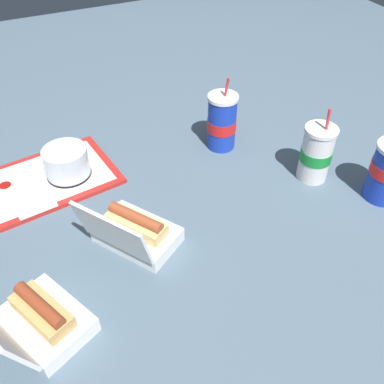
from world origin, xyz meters
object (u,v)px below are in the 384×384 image
at_px(clamshell_hotdog_back, 39,320).
at_px(soda_cup_right, 222,122).
at_px(cake_container, 67,163).
at_px(plastic_fork, 30,173).
at_px(ketchup_cup, 6,188).
at_px(soda_cup_front, 316,153).
at_px(food_tray, 48,179).
at_px(clamshell_hotdog_right, 134,231).

relative_size(clamshell_hotdog_back, soda_cup_right, 1.00).
height_order(cake_container, clamshell_hotdog_back, clamshell_hotdog_back).
bearing_deg(plastic_fork, ketchup_cup, -139.35).
xyz_separation_m(soda_cup_front, soda_cup_right, (-0.16, 0.25, 0.00)).
relative_size(ketchup_cup, plastic_fork, 0.36).
bearing_deg(food_tray, soda_cup_front, -23.71).
bearing_deg(ketchup_cup, food_tray, 8.04).
height_order(plastic_fork, soda_cup_front, soda_cup_front).
bearing_deg(soda_cup_right, food_tray, 173.91).
distance_m(clamshell_hotdog_back, soda_cup_right, 0.76).
relative_size(cake_container, ketchup_cup, 3.14).
relative_size(food_tray, clamshell_hotdog_back, 1.71).
relative_size(food_tray, cake_container, 3.20).
height_order(cake_container, clamshell_hotdog_right, clamshell_hotdog_right).
bearing_deg(clamshell_hotdog_back, ketchup_cup, 90.96).
distance_m(cake_container, clamshell_hotdog_back, 0.49).
bearing_deg(clamshell_hotdog_right, food_tray, 114.08).
xyz_separation_m(food_tray, clamshell_hotdog_right, (0.15, -0.33, 0.03)).
distance_m(ketchup_cup, plastic_fork, 0.09).
xyz_separation_m(ketchup_cup, clamshell_hotdog_back, (0.01, -0.46, 0.01)).
distance_m(cake_container, soda_cup_right, 0.47).
height_order(clamshell_hotdog_right, clamshell_hotdog_back, clamshell_hotdog_back).
distance_m(food_tray, soda_cup_right, 0.54).
relative_size(ketchup_cup, clamshell_hotdog_right, 0.16).
distance_m(soda_cup_front, soda_cup_right, 0.30).
bearing_deg(soda_cup_front, food_tray, 156.29).
xyz_separation_m(food_tray, plastic_fork, (-0.04, 0.04, 0.01)).
height_order(soda_cup_front, soda_cup_right, soda_cup_right).
distance_m(ketchup_cup, soda_cup_right, 0.64).
bearing_deg(cake_container, plastic_fork, 152.28).
height_order(cake_container, ketchup_cup, cake_container).
xyz_separation_m(cake_container, clamshell_hotdog_right, (0.09, -0.32, -0.01)).
height_order(food_tray, plastic_fork, plastic_fork).
bearing_deg(ketchup_cup, soda_cup_front, -19.74).
bearing_deg(plastic_fork, soda_cup_front, -23.79).
bearing_deg(plastic_fork, cake_container, -26.32).
bearing_deg(clamshell_hotdog_right, ketchup_cup, 129.53).
relative_size(plastic_fork, clamshell_hotdog_back, 0.47).
bearing_deg(plastic_fork, clamshell_hotdog_right, -61.60).
relative_size(cake_container, plastic_fork, 1.14).
xyz_separation_m(plastic_fork, clamshell_hotdog_back, (-0.06, -0.51, 0.02)).
height_order(food_tray, soda_cup_right, soda_cup_right).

